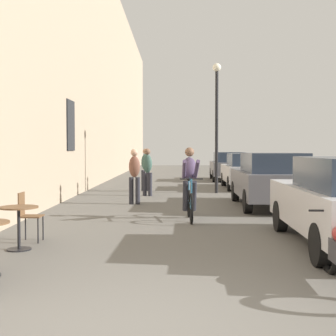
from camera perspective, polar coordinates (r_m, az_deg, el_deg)
The scene contains 12 objects.
ground_plane at distance 4.58m, azimuth -3.58°, elevation -19.07°, with size 88.00×88.00×0.00m, color #5B5954.
building_facade_left at distance 19.06m, azimuth -11.01°, elevation 14.35°, with size 0.54×68.00×11.32m.
cafe_table_mid at distance 8.18m, azimuth -17.66°, elevation -5.87°, with size 0.64×0.64×0.72m.
cafe_chair_mid_toward_street at distance 8.86m, azimuth -16.70°, elevation -5.26°, with size 0.38×0.38×0.89m.
cyclist_on_bicycle at distance 11.15m, azimuth 2.66°, elevation -2.11°, with size 0.52×1.76×1.74m.
pedestrian_near at distance 14.21m, azimuth -4.09°, elevation -0.62°, with size 0.37×0.29×1.68m.
pedestrian_mid at distance 16.73m, azimuth -2.52°, elevation -0.15°, with size 0.38×0.30×1.69m.
pedestrian_far at distance 18.71m, azimuth -2.74°, elevation 0.11°, with size 0.37×0.28×1.69m.
street_lamp at distance 17.95m, azimuth 5.93°, elevation 6.89°, with size 0.32×0.32×4.90m.
parked_car_second at distance 13.79m, azimuth 12.32°, elevation -1.31°, with size 1.92×4.43×1.56m.
parked_car_third at distance 20.05m, azimuth 9.39°, elevation -0.29°, with size 1.81×4.19×1.48m.
parked_car_fourth at distance 25.22m, azimuth 7.31°, elevation 0.27°, with size 1.88×4.28×1.51m.
Camera 1 is at (0.33, -4.25, 1.67)m, focal length 50.25 mm.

